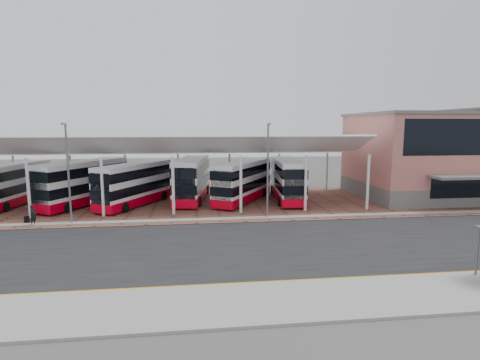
# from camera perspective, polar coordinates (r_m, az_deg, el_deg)

# --- Properties ---
(ground) EXTENTS (140.00, 140.00, 0.00)m
(ground) POSITION_cam_1_polar(r_m,az_deg,el_deg) (25.93, 2.48, -9.35)
(ground) COLOR #454742
(road) EXTENTS (120.00, 14.00, 0.02)m
(road) POSITION_cam_1_polar(r_m,az_deg,el_deg) (24.99, 2.86, -10.01)
(road) COLOR black
(road) RESTS_ON ground
(forecourt) EXTENTS (72.00, 16.00, 0.06)m
(forecourt) POSITION_cam_1_polar(r_m,az_deg,el_deg) (38.67, 2.26, -3.42)
(forecourt) COLOR brown
(forecourt) RESTS_ON ground
(sidewalk) EXTENTS (120.00, 4.00, 0.14)m
(sidewalk) POSITION_cam_1_polar(r_m,az_deg,el_deg) (17.70, 7.48, -17.82)
(sidewalk) COLOR gray
(sidewalk) RESTS_ON ground
(north_kerb) EXTENTS (120.00, 0.80, 0.14)m
(north_kerb) POSITION_cam_1_polar(r_m,az_deg,el_deg) (31.82, 0.65, -5.89)
(north_kerb) COLOR gray
(north_kerb) RESTS_ON ground
(yellow_line_near) EXTENTS (120.00, 0.12, 0.01)m
(yellow_line_near) POSITION_cam_1_polar(r_m,az_deg,el_deg) (19.48, 5.97, -15.41)
(yellow_line_near) COLOR #C49200
(yellow_line_near) RESTS_ON road
(yellow_line_far) EXTENTS (120.00, 0.12, 0.01)m
(yellow_line_far) POSITION_cam_1_polar(r_m,az_deg,el_deg) (19.75, 5.77, -15.07)
(yellow_line_far) COLOR #C49200
(yellow_line_far) RESTS_ON road
(canopy) EXTENTS (37.00, 11.63, 7.07)m
(canopy) POSITION_cam_1_polar(r_m,az_deg,el_deg) (38.42, -9.83, 5.07)
(canopy) COLOR white
(canopy) RESTS_ON ground
(terminal) EXTENTS (18.40, 14.40, 9.25)m
(terminal) POSITION_cam_1_polar(r_m,az_deg,el_deg) (47.02, 28.30, 3.37)
(terminal) COLOR #64615E
(terminal) RESTS_ON ground
(lamp_west) EXTENTS (0.16, 0.90, 8.07)m
(lamp_west) POSITION_cam_1_polar(r_m,az_deg,el_deg) (32.41, -24.72, 1.32)
(lamp_west) COLOR slate
(lamp_west) RESTS_ON ground
(lamp_east) EXTENTS (0.16, 0.90, 8.07)m
(lamp_east) POSITION_cam_1_polar(r_m,az_deg,el_deg) (31.45, 4.26, 1.87)
(lamp_east) COLOR slate
(lamp_east) RESTS_ON ground
(bus_0) EXTENTS (3.82, 10.19, 4.10)m
(bus_0) POSITION_cam_1_polar(r_m,az_deg,el_deg) (43.30, -31.17, -0.58)
(bus_0) COLOR white
(bus_0) RESTS_ON forecourt
(bus_1) EXTENTS (7.11, 10.50, 4.36)m
(bus_1) POSITION_cam_1_polar(r_m,az_deg,el_deg) (40.17, -22.70, -0.44)
(bus_1) COLOR white
(bus_1) RESTS_ON forecourt
(bus_2) EXTENTS (6.77, 10.01, 4.16)m
(bus_2) POSITION_cam_1_polar(r_m,az_deg,el_deg) (38.39, -15.63, -0.63)
(bus_2) COLOR white
(bus_2) RESTS_ON forecourt
(bus_3) EXTENTS (4.02, 11.02, 4.44)m
(bus_3) POSITION_cam_1_polar(r_m,az_deg,el_deg) (39.92, -7.30, 0.14)
(bus_3) COLOR white
(bus_3) RESTS_ON forecourt
(bus_4) EXTENTS (7.20, 9.87, 4.17)m
(bus_4) POSITION_cam_1_polar(r_m,az_deg,el_deg) (38.70, 0.45, -0.25)
(bus_4) COLOR white
(bus_4) RESTS_ON forecourt
(bus_5) EXTENTS (3.32, 10.53, 4.27)m
(bus_5) POSITION_cam_1_polar(r_m,az_deg,el_deg) (39.98, 7.14, 0.03)
(bus_5) COLOR white
(bus_5) RESTS_ON forecourt
(pedestrian) EXTENTS (0.58, 0.70, 1.65)m
(pedestrian) POSITION_cam_1_polar(r_m,az_deg,el_deg) (33.65, -29.00, -4.73)
(pedestrian) COLOR black
(pedestrian) RESTS_ON forecourt
(suitcase) EXTENTS (0.34, 0.25, 0.59)m
(suitcase) POSITION_cam_1_polar(r_m,az_deg,el_deg) (34.80, -29.71, -5.28)
(suitcase) COLOR black
(suitcase) RESTS_ON forecourt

